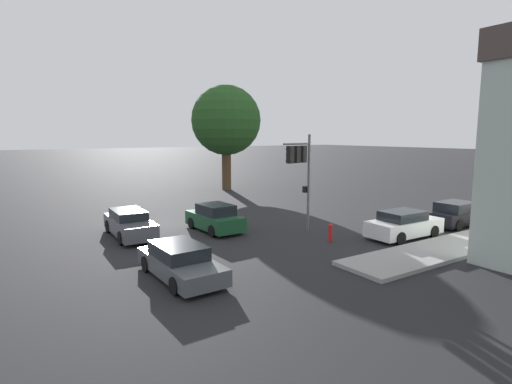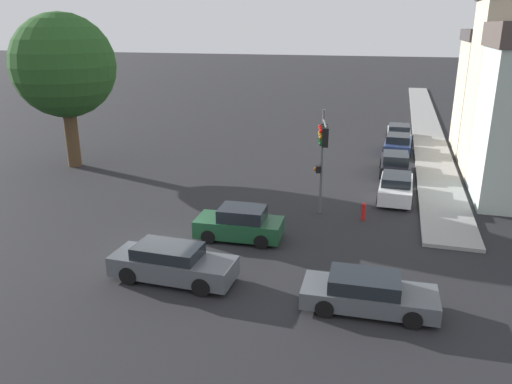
# 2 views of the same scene
# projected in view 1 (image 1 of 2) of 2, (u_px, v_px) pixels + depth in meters

# --- Properties ---
(ground_plane) EXTENTS (300.00, 300.00, 0.00)m
(ground_plane) POSITION_uv_depth(u_px,v_px,m) (162.00, 226.00, 23.78)
(ground_plane) COLOR black
(street_tree) EXTENTS (6.73, 6.73, 10.16)m
(street_tree) POSITION_uv_depth(u_px,v_px,m) (226.00, 121.00, 38.64)
(street_tree) COLOR #4C3823
(street_tree) RESTS_ON ground_plane
(traffic_signal) EXTENTS (0.89, 2.21, 5.40)m
(traffic_signal) POSITION_uv_depth(u_px,v_px,m) (300.00, 163.00, 21.28)
(traffic_signal) COLOR #515456
(traffic_signal) RESTS_ON ground_plane
(crossing_car_0) EXTENTS (3.99, 2.00, 1.53)m
(crossing_car_0) POSITION_uv_depth(u_px,v_px,m) (215.00, 218.00, 22.42)
(crossing_car_0) COLOR #194728
(crossing_car_0) RESTS_ON ground_plane
(crossing_car_1) EXTENTS (4.60, 2.01, 1.28)m
(crossing_car_1) POSITION_uv_depth(u_px,v_px,m) (180.00, 262.00, 15.04)
(crossing_car_1) COLOR #4C5156
(crossing_car_1) RESTS_ON ground_plane
(crossing_car_2) EXTENTS (4.81, 1.89, 1.41)m
(crossing_car_2) POSITION_uv_depth(u_px,v_px,m) (129.00, 224.00, 21.17)
(crossing_car_2) COLOR #4C5156
(crossing_car_2) RESTS_ON ground_plane
(parked_car_0) EXTENTS (1.93, 4.32, 1.44)m
(parked_car_0) POSITION_uv_depth(u_px,v_px,m) (404.00, 225.00, 20.92)
(parked_car_0) COLOR silver
(parked_car_0) RESTS_ON ground_plane
(parked_car_1) EXTENTS (2.01, 4.27, 1.44)m
(parked_car_1) POSITION_uv_depth(u_px,v_px,m) (456.00, 214.00, 23.72)
(parked_car_1) COLOR black
(parked_car_1) RESTS_ON ground_plane
(parked_car_2) EXTENTS (2.14, 4.22, 1.46)m
(parked_car_2) POSITION_uv_depth(u_px,v_px,m) (508.00, 205.00, 26.81)
(parked_car_2) COLOR navy
(parked_car_2) RESTS_ON ground_plane
(fire_hydrant) EXTENTS (0.22, 0.22, 0.92)m
(fire_hydrant) POSITION_uv_depth(u_px,v_px,m) (330.00, 232.00, 20.16)
(fire_hydrant) COLOR red
(fire_hydrant) RESTS_ON ground_plane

